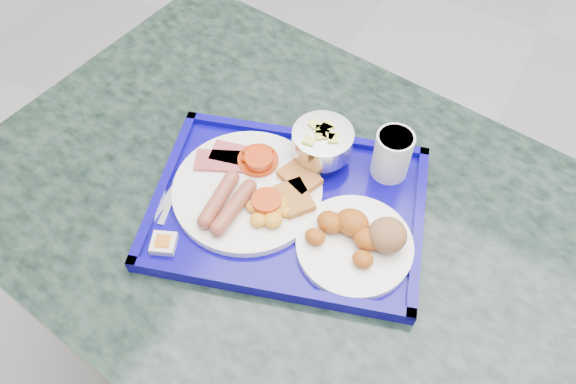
# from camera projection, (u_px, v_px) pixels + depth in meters

# --- Properties ---
(floor) EXTENTS (6.00, 6.00, 0.00)m
(floor) POSITION_uv_depth(u_px,v_px,m) (426.00, 276.00, 1.72)
(floor) COLOR #969699
(floor) RESTS_ON ground
(table) EXTENTS (1.28, 0.93, 0.74)m
(table) POSITION_uv_depth(u_px,v_px,m) (302.00, 267.00, 1.12)
(table) COLOR slate
(table) RESTS_ON floor
(tray) EXTENTS (0.53, 0.46, 0.03)m
(tray) POSITION_uv_depth(u_px,v_px,m) (288.00, 208.00, 0.96)
(tray) COLOR #0A0286
(tray) RESTS_ON table
(main_plate) EXTENTS (0.26, 0.26, 0.04)m
(main_plate) POSITION_uv_depth(u_px,v_px,m) (251.00, 190.00, 0.96)
(main_plate) COLOR white
(main_plate) RESTS_ON tray
(bread_plate) EXTENTS (0.19, 0.19, 0.06)m
(bread_plate) POSITION_uv_depth(u_px,v_px,m) (359.00, 239.00, 0.89)
(bread_plate) COLOR white
(bread_plate) RESTS_ON tray
(fruit_bowl) EXTENTS (0.11, 0.11, 0.07)m
(fruit_bowl) POSITION_uv_depth(u_px,v_px,m) (322.00, 142.00, 0.97)
(fruit_bowl) COLOR silver
(fruit_bowl) RESTS_ON tray
(juice_cup) EXTENTS (0.07, 0.07, 0.09)m
(juice_cup) POSITION_uv_depth(u_px,v_px,m) (392.00, 153.00, 0.96)
(juice_cup) COLOR white
(juice_cup) RESTS_ON tray
(spoon) EXTENTS (0.07, 0.17, 0.01)m
(spoon) POSITION_uv_depth(u_px,v_px,m) (201.00, 173.00, 0.99)
(spoon) COLOR silver
(spoon) RESTS_ON tray
(knife) EXTENTS (0.03, 0.18, 0.00)m
(knife) POSITION_uv_depth(u_px,v_px,m) (173.00, 191.00, 0.97)
(knife) COLOR silver
(knife) RESTS_ON tray
(jam_packet) EXTENTS (0.05, 0.05, 0.02)m
(jam_packet) POSITION_uv_depth(u_px,v_px,m) (164.00, 243.00, 0.90)
(jam_packet) COLOR silver
(jam_packet) RESTS_ON tray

